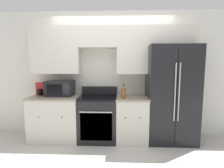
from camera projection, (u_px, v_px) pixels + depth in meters
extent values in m
plane|color=beige|center=(111.00, 146.00, 3.24)|extent=(12.00, 12.00, 0.00)
cube|color=silver|center=(113.00, 74.00, 3.74)|extent=(8.00, 0.06, 2.60)
cube|color=beige|center=(56.00, 50.00, 3.53)|extent=(0.97, 0.33, 0.93)
cube|color=beige|center=(98.00, 37.00, 3.46)|extent=(0.74, 0.33, 0.42)
cube|color=beige|center=(155.00, 50.00, 3.45)|extent=(1.53, 0.33, 0.93)
cube|color=beige|center=(56.00, 118.00, 3.54)|extent=(0.97, 0.62, 0.85)
cube|color=gray|center=(55.00, 97.00, 3.49)|extent=(0.99, 0.64, 0.03)
sphere|color=black|center=(39.00, 117.00, 3.23)|extent=(0.03, 0.03, 0.03)
sphere|color=black|center=(62.00, 117.00, 3.21)|extent=(0.03, 0.03, 0.03)
cube|color=beige|center=(131.00, 119.00, 3.48)|extent=(0.60, 0.62, 0.85)
cube|color=gray|center=(132.00, 98.00, 3.43)|extent=(0.62, 0.64, 0.03)
sphere|color=black|center=(125.00, 118.00, 3.17)|extent=(0.03, 0.03, 0.03)
sphere|color=black|center=(140.00, 118.00, 3.16)|extent=(0.03, 0.03, 0.03)
cube|color=black|center=(98.00, 119.00, 3.51)|extent=(0.74, 0.62, 0.84)
cube|color=black|center=(96.00, 127.00, 3.21)|extent=(0.59, 0.01, 0.54)
cube|color=black|center=(98.00, 97.00, 3.45)|extent=(0.74, 0.62, 0.04)
cube|color=black|center=(99.00, 90.00, 3.72)|extent=(0.74, 0.04, 0.16)
cylinder|color=silver|center=(96.00, 112.00, 3.15)|extent=(0.59, 0.02, 0.02)
cube|color=black|center=(171.00, 94.00, 3.42)|extent=(0.93, 0.69, 1.87)
cube|color=black|center=(176.00, 97.00, 3.08)|extent=(0.01, 0.01, 1.72)
cylinder|color=#B7B7BC|center=(175.00, 92.00, 3.05)|extent=(0.02, 0.02, 1.03)
cylinder|color=#B7B7BC|center=(179.00, 92.00, 3.05)|extent=(0.02, 0.02, 1.03)
cube|color=black|center=(60.00, 88.00, 3.55)|extent=(0.54, 0.38, 0.30)
cube|color=black|center=(54.00, 89.00, 3.36)|extent=(0.29, 0.01, 0.20)
cube|color=#262628|center=(66.00, 90.00, 3.35)|extent=(0.12, 0.01, 0.21)
cylinder|color=brown|center=(123.00, 93.00, 3.25)|extent=(0.08, 0.08, 0.20)
cylinder|color=brown|center=(123.00, 87.00, 3.23)|extent=(0.03, 0.03, 0.05)
cylinder|color=black|center=(123.00, 85.00, 3.23)|extent=(0.04, 0.04, 0.02)
cube|color=#B22323|center=(42.00, 88.00, 3.65)|extent=(0.19, 0.16, 0.25)
cylinder|color=black|center=(40.00, 92.00, 3.57)|extent=(0.11, 0.11, 0.11)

